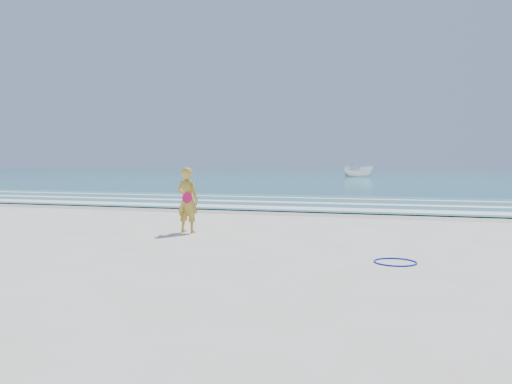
% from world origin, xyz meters
% --- Properties ---
extents(ground, '(400.00, 400.00, 0.00)m').
position_xyz_m(ground, '(0.00, 0.00, 0.00)').
color(ground, silver).
rests_on(ground, ground).
extents(wet_sand, '(400.00, 2.40, 0.00)m').
position_xyz_m(wet_sand, '(0.00, 9.00, 0.00)').
color(wet_sand, '#B2A893').
rests_on(wet_sand, ground).
extents(ocean, '(400.00, 190.00, 0.04)m').
position_xyz_m(ocean, '(0.00, 105.00, 0.02)').
color(ocean, '#19727F').
rests_on(ocean, ground).
extents(shallow, '(400.00, 10.00, 0.01)m').
position_xyz_m(shallow, '(0.00, 14.00, 0.04)').
color(shallow, '#59B7AD').
rests_on(shallow, ocean).
extents(foam_near, '(400.00, 1.40, 0.01)m').
position_xyz_m(foam_near, '(0.00, 10.30, 0.05)').
color(foam_near, white).
rests_on(foam_near, shallow).
extents(foam_mid, '(400.00, 0.90, 0.01)m').
position_xyz_m(foam_mid, '(0.00, 13.20, 0.05)').
color(foam_mid, white).
rests_on(foam_mid, shallow).
extents(foam_far, '(400.00, 0.60, 0.01)m').
position_xyz_m(foam_far, '(0.00, 16.50, 0.05)').
color(foam_far, white).
rests_on(foam_far, shallow).
extents(hoop, '(0.97, 0.97, 0.03)m').
position_xyz_m(hoop, '(4.02, 0.43, 0.01)').
color(hoop, '#0B0FC6').
rests_on(hoop, ground).
extents(boat, '(5.00, 2.65, 1.83)m').
position_xyz_m(boat, '(-3.98, 65.33, 0.96)').
color(boat, white).
rests_on(boat, ocean).
extents(woman, '(0.66, 0.48, 1.65)m').
position_xyz_m(woman, '(-1.17, 2.89, 0.83)').
color(woman, gold).
rests_on(woman, ground).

